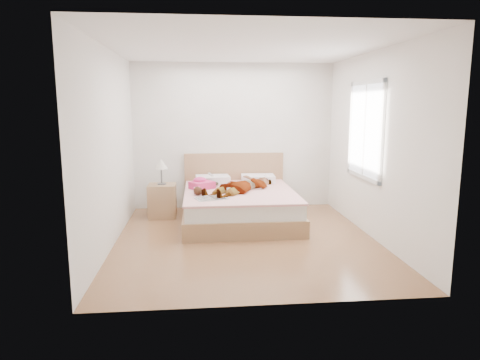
% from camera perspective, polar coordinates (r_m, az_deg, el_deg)
% --- Properties ---
extents(ground, '(4.00, 4.00, 0.00)m').
position_cam_1_polar(ground, '(6.06, 0.79, -7.94)').
color(ground, '#522E19').
rests_on(ground, ground).
extents(woman, '(1.49, 1.56, 0.22)m').
position_cam_1_polar(woman, '(6.88, 0.35, -0.45)').
color(woman, white).
rests_on(woman, bed).
extents(hair, '(0.52, 0.58, 0.07)m').
position_cam_1_polar(hair, '(7.30, -4.47, -0.45)').
color(hair, black).
rests_on(hair, bed).
extents(phone, '(0.11, 0.10, 0.06)m').
position_cam_1_polar(phone, '(7.22, -3.92, 0.74)').
color(phone, silver).
rests_on(phone, bed).
extents(room_shell, '(4.00, 4.00, 4.00)m').
position_cam_1_polar(room_shell, '(6.50, 16.36, 6.38)').
color(room_shell, white).
rests_on(room_shell, ground).
extents(bed, '(1.80, 2.08, 1.00)m').
position_cam_1_polar(bed, '(6.97, -0.15, -3.17)').
color(bed, olive).
rests_on(bed, ground).
extents(towel, '(0.46, 0.44, 0.19)m').
position_cam_1_polar(towel, '(7.03, -5.16, -0.52)').
color(towel, '#DA3B84').
rests_on(towel, bed).
extents(magazine, '(0.51, 0.41, 0.03)m').
position_cam_1_polar(magazine, '(6.26, -3.86, -2.44)').
color(magazine, silver).
rests_on(magazine, bed).
extents(coffee_mug, '(0.12, 0.09, 0.09)m').
position_cam_1_polar(coffee_mug, '(6.63, -1.45, -1.41)').
color(coffee_mug, white).
rests_on(coffee_mug, bed).
extents(plush_toy, '(0.17, 0.23, 0.12)m').
position_cam_1_polar(plush_toy, '(6.54, -5.63, -1.43)').
color(plush_toy, black).
rests_on(plush_toy, bed).
extents(nightstand, '(0.46, 0.41, 0.98)m').
position_cam_1_polar(nightstand, '(7.28, -10.33, -2.38)').
color(nightstand, olive).
rests_on(nightstand, ground).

